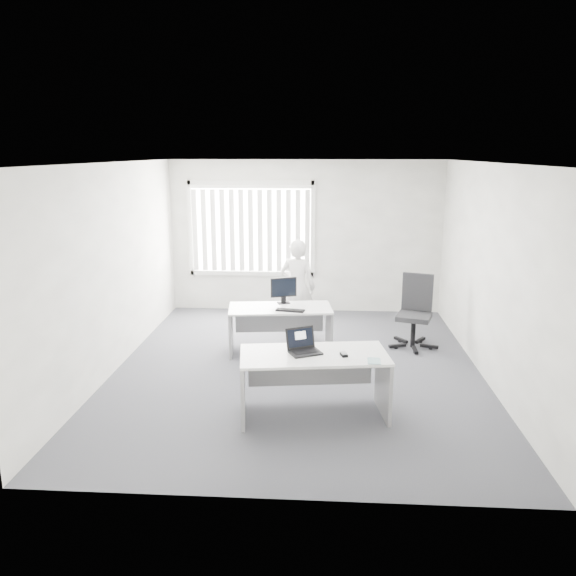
# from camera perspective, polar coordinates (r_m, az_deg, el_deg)

# --- Properties ---
(ground) EXTENTS (6.00, 6.00, 0.00)m
(ground) POSITION_cam_1_polar(r_m,az_deg,el_deg) (7.86, 0.94, -8.24)
(ground) COLOR #4D4E55
(ground) RESTS_ON ground
(wall_back) EXTENTS (5.00, 0.02, 2.80)m
(wall_back) POSITION_cam_1_polar(r_m,az_deg,el_deg) (10.40, 1.77, 5.20)
(wall_back) COLOR white
(wall_back) RESTS_ON ground
(wall_front) EXTENTS (5.00, 0.02, 2.80)m
(wall_front) POSITION_cam_1_polar(r_m,az_deg,el_deg) (4.56, -0.80, -5.99)
(wall_front) COLOR white
(wall_front) RESTS_ON ground
(wall_left) EXTENTS (0.02, 6.00, 2.80)m
(wall_left) POSITION_cam_1_polar(r_m,az_deg,el_deg) (7.97, -17.29, 1.95)
(wall_left) COLOR white
(wall_left) RESTS_ON ground
(wall_right) EXTENTS (0.02, 6.00, 2.80)m
(wall_right) POSITION_cam_1_polar(r_m,az_deg,el_deg) (7.75, 19.78, 1.45)
(wall_right) COLOR white
(wall_right) RESTS_ON ground
(ceiling) EXTENTS (5.00, 6.00, 0.02)m
(ceiling) POSITION_cam_1_polar(r_m,az_deg,el_deg) (7.29, 1.03, 12.62)
(ceiling) COLOR silver
(ceiling) RESTS_ON wall_back
(window) EXTENTS (2.32, 0.06, 1.76)m
(window) POSITION_cam_1_polar(r_m,az_deg,el_deg) (10.42, -3.77, 6.03)
(window) COLOR silver
(window) RESTS_ON wall_back
(blinds) EXTENTS (2.20, 0.10, 1.50)m
(blinds) POSITION_cam_1_polar(r_m,az_deg,el_deg) (10.37, -3.81, 5.82)
(blinds) COLOR white
(blinds) RESTS_ON wall_back
(desk_near) EXTENTS (1.73, 0.98, 0.75)m
(desk_near) POSITION_cam_1_polar(r_m,az_deg,el_deg) (6.37, 2.64, -8.43)
(desk_near) COLOR white
(desk_near) RESTS_ON ground
(desk_far) EXTENTS (1.59, 0.88, 0.69)m
(desk_far) POSITION_cam_1_polar(r_m,az_deg,el_deg) (8.38, -0.80, -3.23)
(desk_far) COLOR white
(desk_far) RESTS_ON ground
(office_chair) EXTENTS (0.80, 0.80, 1.12)m
(office_chair) POSITION_cam_1_polar(r_m,az_deg,el_deg) (8.86, 12.68, -3.64)
(office_chair) COLOR black
(office_chair) RESTS_ON ground
(person) EXTENTS (0.64, 0.48, 1.58)m
(person) POSITION_cam_1_polar(r_m,az_deg,el_deg) (9.10, 0.97, 0.05)
(person) COLOR silver
(person) RESTS_ON ground
(laptop) EXTENTS (0.44, 0.42, 0.26)m
(laptop) POSITION_cam_1_polar(r_m,az_deg,el_deg) (6.25, 1.78, -5.54)
(laptop) COLOR black
(laptop) RESTS_ON desk_near
(paper_sheet) EXTENTS (0.31, 0.23, 0.00)m
(paper_sheet) POSITION_cam_1_polar(r_m,az_deg,el_deg) (6.25, 5.62, -6.88)
(paper_sheet) COLOR white
(paper_sheet) RESTS_ON desk_near
(mouse) EXTENTS (0.09, 0.12, 0.05)m
(mouse) POSITION_cam_1_polar(r_m,az_deg,el_deg) (6.24, 5.70, -6.70)
(mouse) COLOR #B1B1B4
(mouse) RESTS_ON paper_sheet
(booklet) EXTENTS (0.14, 0.20, 0.01)m
(booklet) POSITION_cam_1_polar(r_m,az_deg,el_deg) (6.14, 8.74, -7.33)
(booklet) COLOR white
(booklet) RESTS_ON desk_near
(keyboard) EXTENTS (0.43, 0.22, 0.02)m
(keyboard) POSITION_cam_1_polar(r_m,az_deg,el_deg) (8.13, 0.22, -2.29)
(keyboard) COLOR black
(keyboard) RESTS_ON desk_far
(monitor) EXTENTS (0.42, 0.24, 0.40)m
(monitor) POSITION_cam_1_polar(r_m,az_deg,el_deg) (8.49, -0.45, -0.25)
(monitor) COLOR black
(monitor) RESTS_ON desk_far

